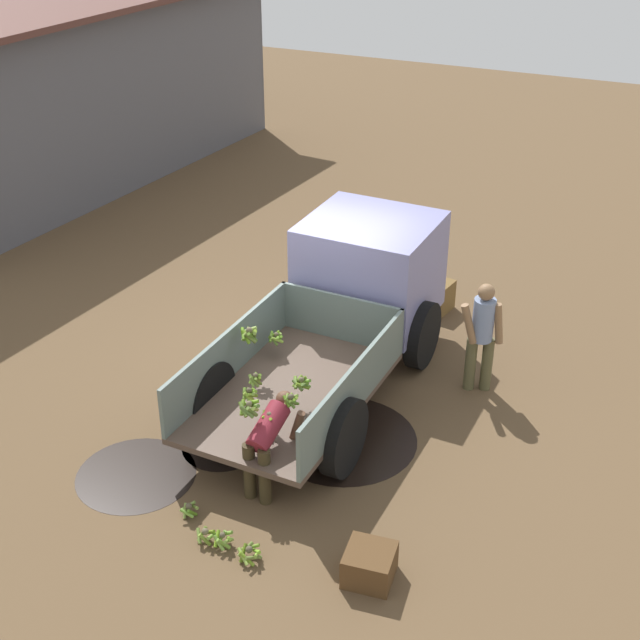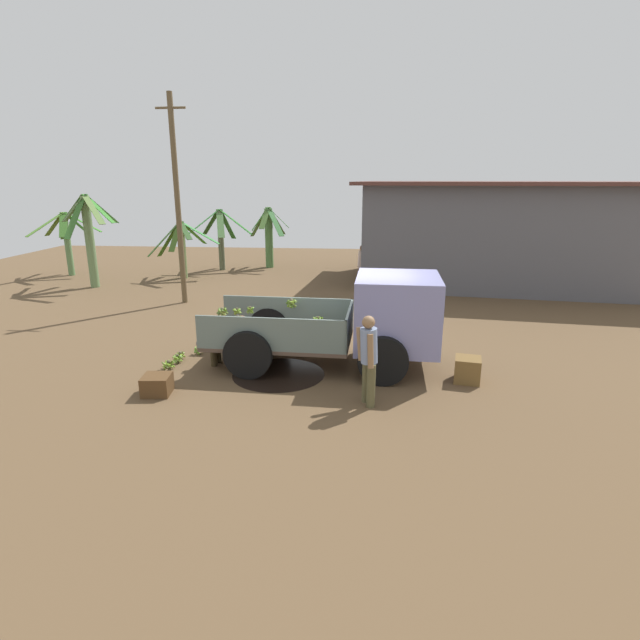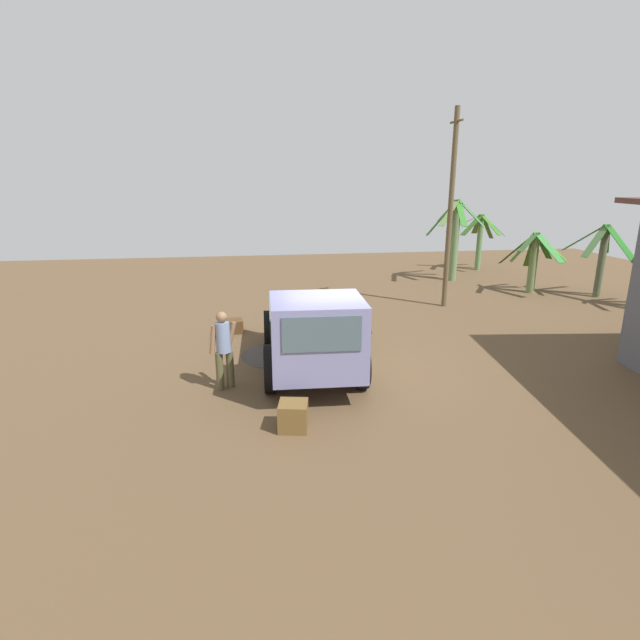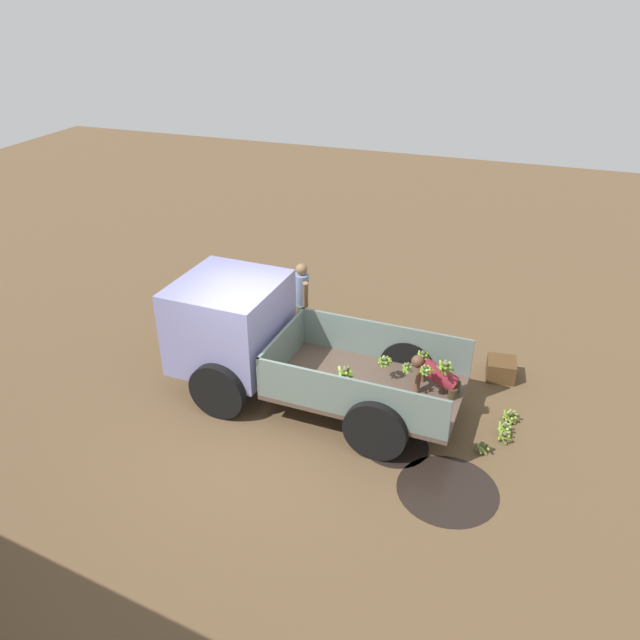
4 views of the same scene
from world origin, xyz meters
name	(u,v)px [view 2 (image 2 of 4)]	position (x,y,z in m)	size (l,w,h in m)	color
ground	(354,355)	(0.00, 0.00, 0.00)	(36.00, 36.00, 0.00)	brown
mud_patch_0	(279,374)	(-1.51, -1.31, 0.00)	(1.89, 1.89, 0.01)	black
mud_patch_1	(226,341)	(-3.17, 0.71, 0.00)	(1.45, 1.45, 0.01)	black
mud_patch_2	(257,351)	(-2.26, 0.03, 0.00)	(1.02, 1.02, 0.01)	black
cargo_truck	(372,319)	(0.37, -0.70, 1.06)	(4.90, 2.26, 1.97)	brown
warehouse_shed	(515,211)	(5.75, 8.86, 2.71)	(11.20, 7.81, 3.77)	#56565D
utility_pole	(177,200)	(-5.59, 4.56, 3.23)	(0.90, 0.17, 6.32)	brown
banana_palm_0	(89,237)	(-9.73, 6.60, 1.83)	(2.46, 2.43, 3.35)	#658553
banana_palm_1	(269,236)	(-4.09, 11.44, 1.41)	(1.84, 2.01, 2.67)	#4C7940
banana_palm_2	(67,241)	(-11.95, 8.77, 1.44)	(2.37, 2.50, 2.58)	#5E8550
banana_palm_3	(221,237)	(-6.05, 10.61, 1.43)	(2.72, 2.06, 2.62)	#535C40
banana_palm_4	(182,247)	(-7.06, 8.59, 1.24)	(2.69, 2.01, 2.27)	olive
person_foreground_visitor	(368,356)	(0.29, -2.56, 0.90)	(0.45, 0.59, 1.63)	brown
person_worker_loading	(225,334)	(-2.72, -0.86, 0.69)	(0.82, 0.62, 1.12)	#382E1A
person_bystander_near_shed	(362,264)	(0.10, 7.26, 0.88)	(0.33, 0.62, 1.59)	#373021
banana_bunch_on_ground_0	(198,350)	(-3.54, -0.26, 0.11)	(0.22, 0.24, 0.19)	brown
banana_bunch_on_ground_1	(180,355)	(-3.83, -0.64, 0.11)	(0.23, 0.22, 0.19)	brown
banana_bunch_on_ground_2	(178,358)	(-3.81, -0.85, 0.11)	(0.23, 0.23, 0.20)	brown
banana_bunch_on_ground_3	(169,364)	(-3.87, -1.20, 0.11)	(0.27, 0.27, 0.19)	#4D4532
wooden_crate_0	(157,385)	(-3.60, -2.46, 0.18)	(0.50, 0.50, 0.36)	#4F351C
wooden_crate_1	(467,370)	(2.25, -1.34, 0.24)	(0.49, 0.49, 0.49)	brown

